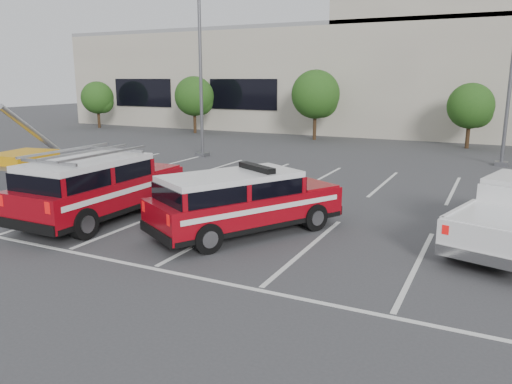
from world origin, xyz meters
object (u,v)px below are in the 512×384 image
Objects in this scene: tree_left at (196,98)px; fire_chief_suv at (243,206)px; tree_mid_left at (317,96)px; light_pole_left at (200,60)px; ladder_suv at (99,192)px; convention_building at (417,72)px; tree_far_left at (99,99)px; tree_mid_right at (472,108)px; utility_rig at (20,173)px.

tree_left reaches higher than fire_chief_suv.
tree_mid_left is 0.47× the size of light_pole_left.
fire_chief_suv is at bearing -54.27° from tree_left.
ladder_suv is (-4.60, -0.72, 0.10)m from fire_chief_suv.
tree_left is at bearing 155.62° from fire_chief_suv.
tree_mid_left reaches higher than fire_chief_suv.
light_pole_left is 15.07m from fire_chief_suv.
tree_far_left is (-25.09, -9.82, -2.22)m from convention_building.
light_pole_left reaches higher than fire_chief_suv.
tree_left is 1.11× the size of tree_mid_right.
tree_far_left is 20.01m from tree_mid_left.
convention_building is 15.04× the size of tree_far_left.
convention_building is 5.86× the size of light_pole_left.
tree_far_left is at bearing -180.00° from tree_mid_left.
ladder_suv is at bearing -46.82° from tree_far_left.
convention_building is 12.38× the size of tree_mid_left.
light_pole_left is 11.56m from utility_rig.
tree_mid_right is (20.00, -0.00, -0.27)m from tree_left.
light_pole_left is (-8.18, -19.86, 0.47)m from convention_building.
ladder_suv is (0.93, -22.31, -2.17)m from tree_mid_left.
utility_rig reaches higher than ladder_suv.
tree_mid_left is (-5.09, -9.82, -1.68)m from convention_building.
tree_left is 10.00m from tree_mid_left.
fire_chief_suv is (8.62, -11.54, -4.41)m from light_pole_left.
light_pole_left reaches higher than ladder_suv.
fire_chief_suv is at bearing -75.63° from tree_mid_left.
tree_far_left is at bearing 169.67° from fire_chief_suv.
tree_mid_left is 10.73m from light_pole_left.
tree_left is at bearing 0.00° from tree_far_left.
utility_rig is (-5.67, 1.75, -0.21)m from ladder_suv.
tree_mid_right is at bearing 45.74° from utility_rig.
convention_building is 11.20m from tree_mid_right.
convention_building is at bearing 21.37° from tree_far_left.
utility_rig is (-9.83, -30.38, -4.05)m from convention_building.
tree_left is 0.43× the size of light_pole_left.
tree_far_left is at bearing -180.00° from tree_left.
fire_chief_suv is at bearing -89.20° from convention_building.
tree_mid_left is 22.40m from fire_chief_suv.
fire_chief_suv is 4.66m from ladder_suv.
tree_far_left is 0.94× the size of utility_rig.
utility_rig is (5.26, -20.56, -2.10)m from tree_left.
convention_building is 32.62m from ladder_suv.
convention_building is 32.18m from utility_rig.
tree_mid_left is at bearing 180.00° from tree_mid_right.
tree_mid_left is at bearing -117.40° from convention_building.
fire_chief_suv is 1.33× the size of utility_rig.
fire_chief_suv is 10.32m from utility_rig.
fire_chief_suv is 1.01× the size of ladder_suv.
fire_chief_suv is (-4.47, -21.59, -1.73)m from tree_mid_right.
tree_far_left reaches higher than utility_rig.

